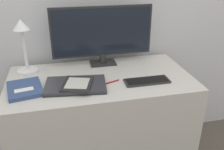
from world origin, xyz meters
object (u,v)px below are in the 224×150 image
keyboard (147,81)px  pen (108,83)px  laptop (76,85)px  ereader (77,84)px  notebook (25,89)px  monitor (102,34)px  desk_lamp (23,43)px

keyboard → pen: (-0.23, 0.03, -0.00)m
laptop → ereader: (0.01, -0.02, 0.02)m
keyboard → pen: bearing=172.5°
ereader → notebook: size_ratio=0.89×
laptop → pen: 0.19m
laptop → notebook: bearing=175.6°
monitor → pen: 0.37m
laptop → notebook: same height
monitor → desk_lamp: monitor is taller
monitor → keyboard: monitor is taller
monitor → pen: (-0.03, -0.30, -0.21)m
desk_lamp → notebook: size_ratio=1.34×
ereader → monitor: bearing=57.4°
monitor → keyboard: 0.44m
desk_lamp → monitor: bearing=4.5°
keyboard → monitor: bearing=121.0°
monitor → desk_lamp: bearing=-175.5°
desk_lamp → pen: bearing=-29.6°
notebook → desk_lamp: bearing=90.3°
keyboard → notebook: size_ratio=1.05×
pen → monitor: bearing=85.1°
pen → keyboard: bearing=-7.5°
pen → desk_lamp: bearing=150.4°
monitor → ereader: bearing=-122.6°
keyboard → pen: keyboard is taller
keyboard → laptop: 0.42m
monitor → ereader: monitor is taller
desk_lamp → pen: (0.47, -0.26, -0.19)m
ereader → notebook: bearing=172.5°
keyboard → desk_lamp: size_ratio=0.78×
desk_lamp → notebook: (0.00, -0.24, -0.19)m
keyboard → notebook: notebook is taller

